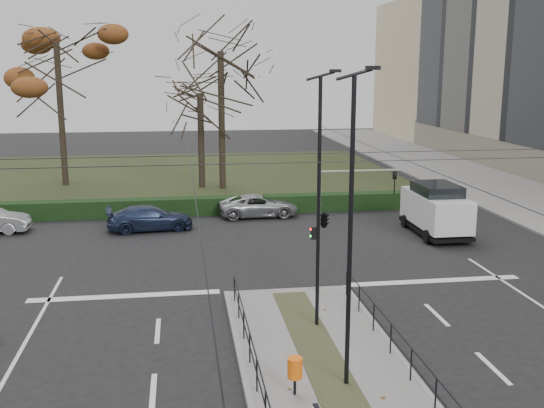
{
  "coord_description": "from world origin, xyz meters",
  "views": [
    {
      "loc": [
        -3.82,
        -17.43,
        8.22
      ],
      "look_at": [
        -0.42,
        5.92,
        3.21
      ],
      "focal_mm": 42.0,
      "sensor_mm": 36.0,
      "label": 1
    }
  ],
  "objects": [
    {
      "name": "traffic_light",
      "position": [
        1.36,
        4.5,
        2.97
      ],
      "size": [
        3.31,
        1.89,
        4.87
      ],
      "color": "slate",
      "rests_on": "median_island"
    },
    {
      "name": "bare_tree_center",
      "position": [
        -0.95,
        26.15,
        8.72
      ],
      "size": [
        7.99,
        7.99,
        12.36
      ],
      "color": "black",
      "rests_on": "park"
    },
    {
      "name": "park",
      "position": [
        -6.0,
        32.0,
        0.05
      ],
      "size": [
        38.0,
        26.0,
        0.1
      ],
      "primitive_type": "cube",
      "color": "#242E17",
      "rests_on": "ground"
    },
    {
      "name": "median_island",
      "position": [
        0.0,
        -2.5,
        0.07
      ],
      "size": [
        4.4,
        15.0,
        0.14
      ],
      "primitive_type": "cube",
      "color": "slate",
      "rests_on": "ground"
    },
    {
      "name": "streetlamp_median_near",
      "position": [
        0.34,
        -2.53,
        4.29
      ],
      "size": [
        0.68,
        0.14,
        8.16
      ],
      "color": "black",
      "rests_on": "median_island"
    },
    {
      "name": "parked_car_fourth",
      "position": [
        0.52,
        17.62,
        0.62
      ],
      "size": [
        4.56,
        2.24,
        1.25
      ],
      "primitive_type": "imported",
      "rotation": [
        0.0,
        0.0,
        1.61
      ],
      "color": "#95979B",
      "rests_on": "ground"
    },
    {
      "name": "bare_tree_near",
      "position": [
        -2.35,
        26.81,
        6.13
      ],
      "size": [
        5.28,
        5.28,
        8.67
      ],
      "color": "black",
      "rests_on": "park"
    },
    {
      "name": "litter_bin",
      "position": [
        -1.12,
        -2.89,
        0.85
      ],
      "size": [
        0.39,
        0.39,
        0.99
      ],
      "color": "black",
      "rests_on": "median_island"
    },
    {
      "name": "ground",
      "position": [
        0.0,
        0.0,
        0.0
      ],
      "size": [
        140.0,
        140.0,
        0.0
      ],
      "primitive_type": "plane",
      "color": "black",
      "rests_on": "ground"
    },
    {
      "name": "sidewalk_east",
      "position": [
        18.0,
        22.0,
        0.07
      ],
      "size": [
        8.0,
        90.0,
        0.14
      ],
      "primitive_type": "cube",
      "color": "slate",
      "rests_on": "ground"
    },
    {
      "name": "hedge",
      "position": [
        -6.0,
        18.6,
        0.5
      ],
      "size": [
        38.0,
        1.0,
        1.0
      ],
      "primitive_type": "cube",
      "color": "black",
      "rests_on": "ground"
    },
    {
      "name": "catenary",
      "position": [
        0.0,
        1.62,
        3.42
      ],
      "size": [
        20.0,
        34.0,
        6.0
      ],
      "color": "black",
      "rests_on": "ground"
    },
    {
      "name": "white_van",
      "position": [
        8.88,
        12.35,
        1.35
      ],
      "size": [
        2.3,
        4.98,
        2.6
      ],
      "color": "silver",
      "rests_on": "ground"
    },
    {
      "name": "parked_car_third",
      "position": [
        -5.48,
        15.31,
        0.64
      ],
      "size": [
        4.57,
        2.27,
        1.28
      ],
      "primitive_type": "imported",
      "rotation": [
        0.0,
        0.0,
        1.68
      ],
      "color": "#1C2642",
      "rests_on": "ground"
    },
    {
      "name": "median_railing",
      "position": [
        0.0,
        -2.6,
        0.98
      ],
      "size": [
        4.14,
        13.24,
        0.92
      ],
      "color": "black",
      "rests_on": "median_island"
    },
    {
      "name": "rust_tree",
      "position": [
        -12.02,
        29.17,
        10.05
      ],
      "size": [
        9.06,
        9.06,
        13.11
      ],
      "color": "black",
      "rests_on": "park"
    },
    {
      "name": "streetlamp_median_far",
      "position": [
        0.41,
        1.43,
        4.25
      ],
      "size": [
        0.68,
        0.14,
        8.08
      ],
      "color": "black",
      "rests_on": "median_island"
    }
  ]
}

